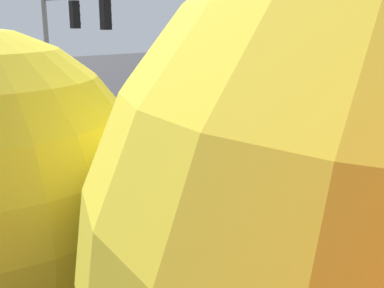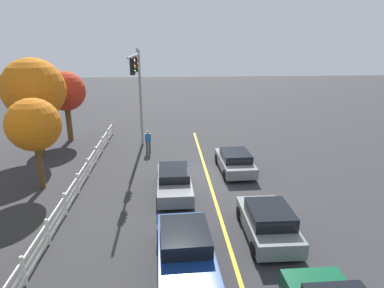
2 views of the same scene
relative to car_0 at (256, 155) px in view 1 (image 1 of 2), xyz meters
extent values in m
plane|color=#2D2D30|center=(-0.74, 1.83, -0.66)|extent=(120.00, 120.00, 0.00)
cube|color=gold|center=(-4.74, 1.83, -0.66)|extent=(28.00, 0.16, 0.01)
cylinder|color=gray|center=(6.20, 6.28, 3.03)|extent=(0.20, 0.20, 7.39)
cube|color=black|center=(3.51, 6.28, 5.83)|extent=(0.32, 0.28, 1.00)
sphere|color=red|center=(3.51, 6.13, 6.15)|extent=(0.17, 0.17, 0.17)
sphere|color=orange|center=(3.51, 6.13, 5.83)|extent=(0.17, 0.17, 0.17)
sphere|color=#148C19|center=(3.51, 6.13, 5.51)|extent=(0.17, 0.17, 0.17)
cube|color=black|center=(1.27, 6.28, 5.83)|extent=(0.32, 0.28, 1.00)
sphere|color=red|center=(1.27, 6.13, 6.15)|extent=(0.17, 0.17, 0.17)
sphere|color=orange|center=(1.27, 6.13, 5.83)|extent=(0.17, 0.17, 0.17)
sphere|color=#148C19|center=(1.27, 6.13, 5.51)|extent=(0.17, 0.17, 0.17)
cube|color=slate|center=(0.05, 0.00, -0.13)|extent=(4.32, 1.96, 0.62)
cube|color=black|center=(-0.16, 0.00, 0.43)|extent=(2.20, 1.73, 0.49)
cylinder|color=black|center=(1.49, 0.91, -0.34)|extent=(0.64, 0.23, 0.64)
cylinder|color=black|center=(1.53, -0.84, -0.34)|extent=(0.64, 0.23, 0.64)
cylinder|color=black|center=(-1.42, 0.84, -0.34)|extent=(0.64, 0.23, 0.64)
cylinder|color=black|center=(-1.38, -0.91, -0.34)|extent=(0.64, 0.23, 0.64)
cylinder|color=black|center=(-5.98, 0.97, -0.34)|extent=(0.64, 0.23, 0.64)
cylinder|color=black|center=(-7.59, 4.65, -0.34)|extent=(0.65, 0.24, 0.64)
cube|color=slate|center=(-2.89, 3.94, -0.11)|extent=(4.63, 1.85, 0.65)
cube|color=black|center=(-2.66, 3.94, 0.44)|extent=(2.36, 1.64, 0.45)
cylinder|color=black|center=(-4.44, 3.09, -0.34)|extent=(0.64, 0.23, 0.64)
cylinder|color=black|center=(-4.46, 4.76, -0.34)|extent=(0.64, 0.23, 0.64)
cylinder|color=black|center=(-1.31, 3.12, -0.34)|extent=(0.64, 0.23, 0.64)
cylinder|color=black|center=(-1.33, 4.79, -0.34)|extent=(0.64, 0.23, 0.64)
cylinder|color=#3F3F42|center=(4.02, 5.80, -0.23)|extent=(0.16, 0.16, 0.85)
cylinder|color=#3F3F42|center=(4.06, 5.61, -0.23)|extent=(0.16, 0.16, 0.85)
cube|color=#1E5999|center=(4.04, 5.70, 0.50)|extent=(0.33, 0.44, 0.62)
sphere|color=tan|center=(4.04, 5.70, 0.92)|extent=(0.22, 0.22, 0.22)
cube|color=white|center=(-4.92, 9.16, -0.08)|extent=(0.10, 0.10, 1.15)
cube|color=white|center=(-2.56, 9.16, -0.08)|extent=(0.10, 0.10, 1.15)
cube|color=white|center=(-0.20, 9.16, -0.08)|extent=(0.10, 0.10, 1.15)
cube|color=white|center=(2.17, 9.16, -0.08)|extent=(0.10, 0.10, 1.15)
cube|color=white|center=(4.53, 9.16, -0.08)|extent=(0.10, 0.10, 1.15)
cube|color=white|center=(-3.74, 9.16, 0.29)|extent=(26.00, 0.06, 0.09)
cube|color=white|center=(-3.74, 9.16, -0.06)|extent=(26.00, 0.06, 0.09)
cube|color=white|center=(-3.74, 9.16, -0.38)|extent=(26.00, 0.06, 0.09)
camera|label=1|loc=(-13.26, 14.70, 5.79)|focal=44.72mm
camera|label=2|loc=(-19.18, 4.21, 7.26)|focal=30.43mm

